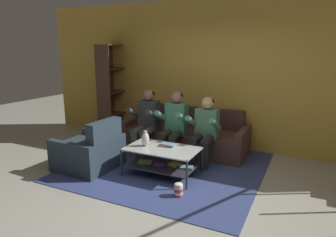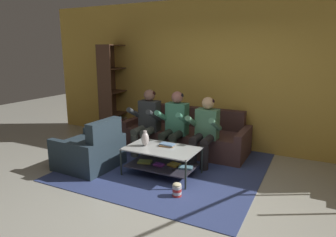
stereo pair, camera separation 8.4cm
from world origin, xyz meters
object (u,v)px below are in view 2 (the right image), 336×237
object	(u,v)px
person_seated_middle	(175,123)
bookshelf	(114,105)
book_stack	(167,145)
armchair	(90,151)
popcorn_tub	(177,190)
person_seated_left	(147,120)
person_seated_right	(205,128)
couch	(186,136)
coffee_table	(162,157)
vase	(145,139)

from	to	relation	value
person_seated_middle	bookshelf	world-z (taller)	bookshelf
book_stack	armchair	world-z (taller)	armchair
person_seated_middle	popcorn_tub	bearing A→B (deg)	-62.93
person_seated_left	bookshelf	world-z (taller)	bookshelf
person_seated_right	bookshelf	xyz separation A→B (m)	(-2.45, 0.72, 0.08)
bookshelf	couch	bearing A→B (deg)	-5.89
couch	coffee_table	size ratio (longest dim) A/B	2.12
person_seated_left	popcorn_tub	world-z (taller)	person_seated_left
coffee_table	bookshelf	xyz separation A→B (m)	(-2.02, 1.47, 0.43)
book_stack	bookshelf	distance (m)	2.46
person_seated_right	bookshelf	bearing A→B (deg)	163.62
person_seated_left	book_stack	world-z (taller)	person_seated_left
book_stack	popcorn_tub	distance (m)	0.92
coffee_table	vase	bearing A→B (deg)	-176.53
coffee_table	armchair	bearing A→B (deg)	-167.38
armchair	book_stack	bearing A→B (deg)	17.82
person_seated_right	couch	bearing A→B (deg)	137.58
couch	book_stack	bearing A→B (deg)	-81.42
person_seated_middle	coffee_table	xyz separation A→B (m)	(0.15, -0.76, -0.37)
person_seated_middle	coffee_table	world-z (taller)	person_seated_middle
coffee_table	popcorn_tub	bearing A→B (deg)	-46.86
person_seated_right	armchair	distance (m)	1.97
couch	bookshelf	distance (m)	1.93
book_stack	armchair	size ratio (longest dim) A/B	0.26
person_seated_left	coffee_table	bearing A→B (deg)	-46.22
person_seated_left	coffee_table	xyz separation A→B (m)	(0.73, -0.76, -0.37)
vase	coffee_table	bearing A→B (deg)	3.47
bookshelf	armchair	xyz separation A→B (m)	(0.81, -1.74, -0.44)
book_stack	person_seated_right	bearing A→B (deg)	57.20
vase	person_seated_middle	bearing A→B (deg)	79.36
person_seated_right	vase	size ratio (longest dim) A/B	4.65
person_seated_left	person_seated_right	distance (m)	1.15
couch	person_seated_left	xyz separation A→B (m)	(-0.58, -0.52, 0.38)
vase	couch	bearing A→B (deg)	83.59
bookshelf	person_seated_left	bearing A→B (deg)	-28.86
couch	armchair	xyz separation A→B (m)	(-1.07, -1.55, 0.00)
popcorn_tub	coffee_table	bearing A→B (deg)	133.14
person_seated_left	book_stack	distance (m)	1.00
vase	book_stack	distance (m)	0.36
person_seated_right	coffee_table	bearing A→B (deg)	-119.65
vase	person_seated_right	bearing A→B (deg)	46.82
bookshelf	person_seated_middle	bearing A→B (deg)	-20.88
person_seated_right	vase	bearing A→B (deg)	-133.18
person_seated_middle	person_seated_right	size ratio (longest dim) A/B	1.05
person_seated_middle	armchair	size ratio (longest dim) A/B	1.29
person_seated_right	popcorn_tub	xyz separation A→B (m)	(0.10, -1.31, -0.53)
person_seated_middle	book_stack	size ratio (longest dim) A/B	4.88
coffee_table	person_seated_middle	bearing A→B (deg)	101.12
person_seated_middle	book_stack	distance (m)	0.68
person_seated_middle	vase	size ratio (longest dim) A/B	4.90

